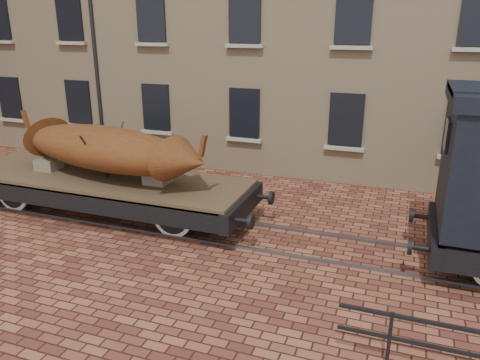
% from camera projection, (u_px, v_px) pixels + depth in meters
% --- Properties ---
extents(ground, '(90.00, 90.00, 0.00)m').
position_uv_depth(ground, '(272.00, 239.00, 11.75)').
color(ground, '#4F251C').
extents(rail_track, '(30.00, 1.52, 0.06)m').
position_uv_depth(rail_track, '(272.00, 238.00, 11.74)').
color(rail_track, '#59595E').
rests_on(rail_track, ground).
extents(flatcar_wagon, '(9.49, 2.57, 1.43)m').
position_uv_depth(flatcar_wagon, '(102.00, 184.00, 13.09)').
color(flatcar_wagon, brown).
rests_on(flatcar_wagon, ground).
extents(iron_boat, '(6.66, 2.82, 1.60)m').
position_uv_depth(iron_boat, '(105.00, 148.00, 12.68)').
color(iron_boat, '#673410').
rests_on(iron_boat, flatcar_wagon).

